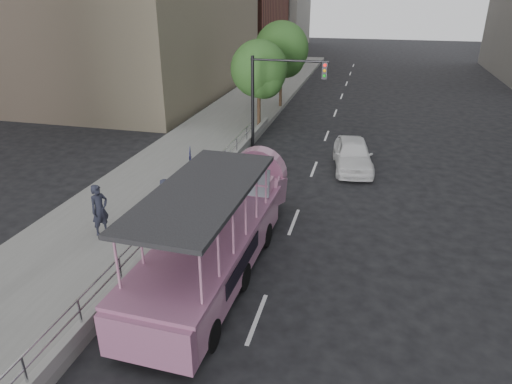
{
  "coord_description": "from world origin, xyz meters",
  "views": [
    {
      "loc": [
        3.48,
        -11.9,
        8.42
      ],
      "look_at": [
        -0.11,
        2.27,
        1.92
      ],
      "focal_mm": 32.0,
      "sensor_mm": 36.0,
      "label": 1
    }
  ],
  "objects_px": {
    "pedestrian_near": "(100,210)",
    "pedestrian_far": "(166,197)",
    "duck_boat": "(221,231)",
    "car": "(353,154)",
    "parking_sign": "(192,178)",
    "traffic_signal": "(274,89)",
    "street_tree_far": "(283,51)",
    "street_tree_near": "(260,71)"
  },
  "relations": [
    {
      "from": "street_tree_near",
      "to": "car",
      "type": "bearing_deg",
      "value": -41.07
    },
    {
      "from": "street_tree_near",
      "to": "street_tree_far",
      "type": "xyz_separation_m",
      "value": [
        0.2,
        6.0,
        0.49
      ]
    },
    {
      "from": "pedestrian_near",
      "to": "parking_sign",
      "type": "distance_m",
      "value": 3.5
    },
    {
      "from": "parking_sign",
      "to": "car",
      "type": "bearing_deg",
      "value": 53.03
    },
    {
      "from": "pedestrian_far",
      "to": "parking_sign",
      "type": "distance_m",
      "value": 1.34
    },
    {
      "from": "car",
      "to": "traffic_signal",
      "type": "relative_size",
      "value": 0.87
    },
    {
      "from": "traffic_signal",
      "to": "street_tree_near",
      "type": "bearing_deg",
      "value": 114.98
    },
    {
      "from": "parking_sign",
      "to": "street_tree_near",
      "type": "relative_size",
      "value": 0.53
    },
    {
      "from": "duck_boat",
      "to": "parking_sign",
      "type": "xyz_separation_m",
      "value": [
        -2.0,
        2.55,
        0.65
      ]
    },
    {
      "from": "pedestrian_near",
      "to": "parking_sign",
      "type": "relative_size",
      "value": 0.63
    },
    {
      "from": "pedestrian_far",
      "to": "street_tree_far",
      "type": "xyz_separation_m",
      "value": [
        0.74,
        19.15,
        3.24
      ]
    },
    {
      "from": "pedestrian_far",
      "to": "street_tree_near",
      "type": "bearing_deg",
      "value": -6.58
    },
    {
      "from": "pedestrian_near",
      "to": "traffic_signal",
      "type": "xyz_separation_m",
      "value": [
        3.78,
        11.67,
        2.24
      ]
    },
    {
      "from": "duck_boat",
      "to": "car",
      "type": "height_order",
      "value": "duck_boat"
    },
    {
      "from": "street_tree_near",
      "to": "pedestrian_far",
      "type": "bearing_deg",
      "value": -92.37
    },
    {
      "from": "pedestrian_far",
      "to": "street_tree_near",
      "type": "xyz_separation_m",
      "value": [
        0.54,
        13.15,
        2.76
      ]
    },
    {
      "from": "parking_sign",
      "to": "pedestrian_far",
      "type": "bearing_deg",
      "value": -167.64
    },
    {
      "from": "duck_boat",
      "to": "street_tree_far",
      "type": "height_order",
      "value": "street_tree_far"
    },
    {
      "from": "duck_boat",
      "to": "pedestrian_near",
      "type": "bearing_deg",
      "value": 175.32
    },
    {
      "from": "car",
      "to": "street_tree_far",
      "type": "xyz_separation_m",
      "value": [
        -5.97,
        11.38,
        3.53
      ]
    },
    {
      "from": "car",
      "to": "parking_sign",
      "type": "bearing_deg",
      "value": -135.18
    },
    {
      "from": "car",
      "to": "pedestrian_near",
      "type": "relative_size",
      "value": 2.38
    },
    {
      "from": "duck_boat",
      "to": "parking_sign",
      "type": "distance_m",
      "value": 3.31
    },
    {
      "from": "parking_sign",
      "to": "traffic_signal",
      "type": "relative_size",
      "value": 0.58
    },
    {
      "from": "pedestrian_far",
      "to": "street_tree_far",
      "type": "height_order",
      "value": "street_tree_far"
    },
    {
      "from": "duck_boat",
      "to": "pedestrian_far",
      "type": "xyz_separation_m",
      "value": [
        -3.03,
        2.32,
        -0.17
      ]
    },
    {
      "from": "street_tree_near",
      "to": "duck_boat",
      "type": "bearing_deg",
      "value": -80.87
    },
    {
      "from": "pedestrian_near",
      "to": "pedestrian_far",
      "type": "xyz_separation_m",
      "value": [
        1.64,
        1.94,
        -0.19
      ]
    },
    {
      "from": "duck_boat",
      "to": "car",
      "type": "xyz_separation_m",
      "value": [
        3.68,
        10.1,
        -0.46
      ]
    },
    {
      "from": "duck_boat",
      "to": "street_tree_near",
      "type": "bearing_deg",
      "value": 99.13
    },
    {
      "from": "duck_boat",
      "to": "street_tree_near",
      "type": "height_order",
      "value": "street_tree_near"
    },
    {
      "from": "pedestrian_near",
      "to": "street_tree_near",
      "type": "height_order",
      "value": "street_tree_near"
    },
    {
      "from": "duck_boat",
      "to": "traffic_signal",
      "type": "xyz_separation_m",
      "value": [
        -0.89,
        12.05,
        2.27
      ]
    },
    {
      "from": "parking_sign",
      "to": "traffic_signal",
      "type": "height_order",
      "value": "traffic_signal"
    },
    {
      "from": "pedestrian_far",
      "to": "street_tree_near",
      "type": "relative_size",
      "value": 0.27
    },
    {
      "from": "street_tree_far",
      "to": "pedestrian_far",
      "type": "bearing_deg",
      "value": -92.22
    },
    {
      "from": "car",
      "to": "parking_sign",
      "type": "distance_m",
      "value": 9.51
    },
    {
      "from": "traffic_signal",
      "to": "street_tree_near",
      "type": "distance_m",
      "value": 3.8
    },
    {
      "from": "street_tree_far",
      "to": "car",
      "type": "bearing_deg",
      "value": -62.31
    },
    {
      "from": "pedestrian_near",
      "to": "pedestrian_far",
      "type": "relative_size",
      "value": 1.25
    },
    {
      "from": "traffic_signal",
      "to": "street_tree_far",
      "type": "relative_size",
      "value": 0.81
    },
    {
      "from": "pedestrian_far",
      "to": "traffic_signal",
      "type": "xyz_separation_m",
      "value": [
        2.14,
        9.72,
        2.44
      ]
    }
  ]
}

